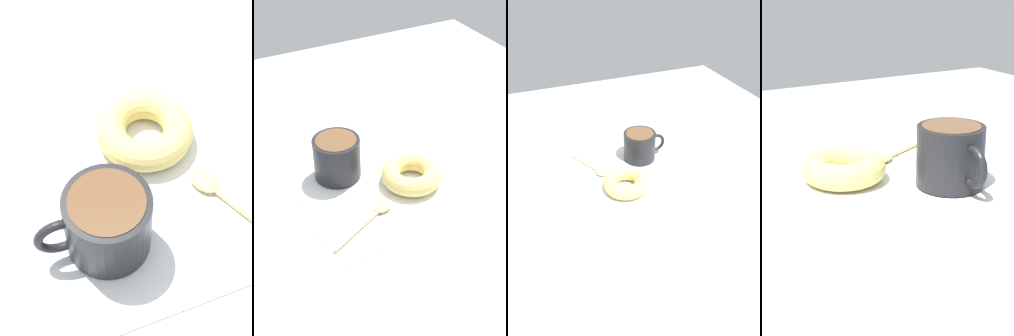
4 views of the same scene
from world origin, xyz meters
TOP-DOWN VIEW (x-y plane):
  - ground_plane at (0.00, 0.00)cm, footprint 120.00×120.00cm
  - napkin at (1.04, -2.80)cm, footprint 31.25×31.25cm
  - coffee_cup at (5.36, 3.52)cm, footprint 11.23×8.26cm
  - donut at (-2.66, -7.05)cm, footprint 10.61×10.61cm
  - spoon at (-7.30, 2.37)cm, footprint 7.21×13.13cm

SIDE VIEW (x-z plane):
  - ground_plane at x=0.00cm, z-range -2.00..0.00cm
  - napkin at x=1.04cm, z-range 0.00..0.30cm
  - spoon at x=-7.30cm, z-range 0.25..1.15cm
  - donut at x=-2.66cm, z-range 0.30..3.57cm
  - coffee_cup at x=5.36cm, z-range 0.44..8.00cm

